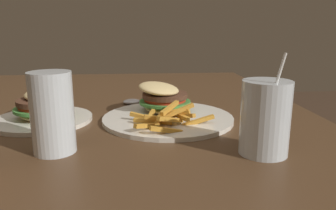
{
  "coord_description": "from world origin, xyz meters",
  "views": [
    {
      "loc": [
        -0.76,
        -0.1,
        1.01
      ],
      "look_at": [
        0.01,
        -0.17,
        0.82
      ],
      "focal_mm": 35.0,
      "sensor_mm": 36.0,
      "label": 1
    }
  ],
  "objects": [
    {
      "name": "dining_table",
      "position": [
        0.0,
        0.0,
        0.65
      ],
      "size": [
        1.61,
        1.12,
        0.78
      ],
      "color": "#4C331E",
      "rests_on": "ground_plane"
    },
    {
      "name": "juice_glass",
      "position": [
        -0.22,
        -0.32,
        0.84
      ],
      "size": [
        0.09,
        0.09,
        0.18
      ],
      "color": "silver",
      "rests_on": "dining_table"
    },
    {
      "name": "meal_plate_far",
      "position": [
        0.02,
        0.13,
        0.81
      ],
      "size": [
        0.23,
        0.23,
        0.09
      ],
      "color": "silver",
      "rests_on": "dining_table"
    },
    {
      "name": "meal_plate_near",
      "position": [
        0.03,
        -0.16,
        0.8
      ],
      "size": [
        0.32,
        0.32,
        0.09
      ],
      "color": "silver",
      "rests_on": "dining_table"
    },
    {
      "name": "beer_glass",
      "position": [
        -0.18,
        0.06,
        0.85
      ],
      "size": [
        0.08,
        0.08,
        0.15
      ],
      "color": "silver",
      "rests_on": "dining_table"
    },
    {
      "name": "spoon",
      "position": [
        0.19,
        -0.08,
        0.78
      ],
      "size": [
        0.05,
        0.17,
        0.01
      ],
      "rotation": [
        0.0,
        0.0,
        1.71
      ],
      "color": "silver",
      "rests_on": "dining_table"
    }
  ]
}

